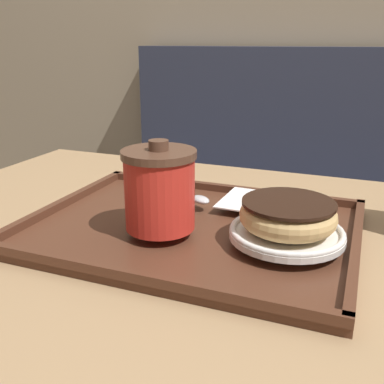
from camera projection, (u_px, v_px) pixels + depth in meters
name	position (u px, v px, depth m)	size (l,w,h in m)	color
booth_bench	(283.00, 254.00, 1.56)	(1.18, 0.44, 1.00)	#33384C
cafe_table	(186.00, 328.00, 0.71)	(1.00, 0.74, 0.75)	tan
serving_tray	(192.00, 229.00, 0.64)	(0.46, 0.35, 0.02)	#512D1E
napkin_paper	(262.00, 202.00, 0.70)	(0.13, 0.11, 0.00)	white
coffee_cup_front	(160.00, 189.00, 0.59)	(0.10, 0.10, 0.12)	red
plate_with_chocolate_donut	(287.00, 233.00, 0.57)	(0.15, 0.15, 0.01)	white
donut_chocolate_glazed	(288.00, 215.00, 0.57)	(0.12, 0.12, 0.04)	#DBB270
spoon	(191.00, 196.00, 0.72)	(0.14, 0.10, 0.01)	silver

